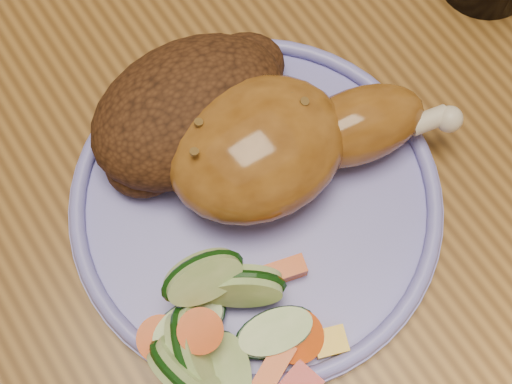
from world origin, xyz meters
TOP-DOWN VIEW (x-y plane):
  - ground at (0.00, 0.00)m, footprint 4.00×4.00m
  - dining_table at (0.00, 0.00)m, footprint 0.90×1.40m
  - plate at (-0.03, -0.11)m, footprint 0.24×0.24m
  - plate_rim at (-0.03, -0.11)m, footprint 0.24×0.24m
  - chicken_leg at (-0.00, -0.10)m, footprint 0.18×0.11m
  - rice_pilaf at (-0.03, -0.05)m, footprint 0.14×0.10m
  - vegetable_pile at (-0.09, -0.17)m, footprint 0.12×0.11m

SIDE VIEW (x-z plane):
  - ground at x=0.00m, z-range 0.00..0.00m
  - dining_table at x=0.00m, z-range 0.29..1.04m
  - plate at x=-0.03m, z-range 0.75..0.76m
  - plate_rim at x=-0.03m, z-range 0.76..0.77m
  - vegetable_pile at x=-0.09m, z-range 0.75..0.81m
  - rice_pilaf at x=-0.03m, z-range 0.76..0.81m
  - chicken_leg at x=0.00m, z-range 0.76..0.82m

